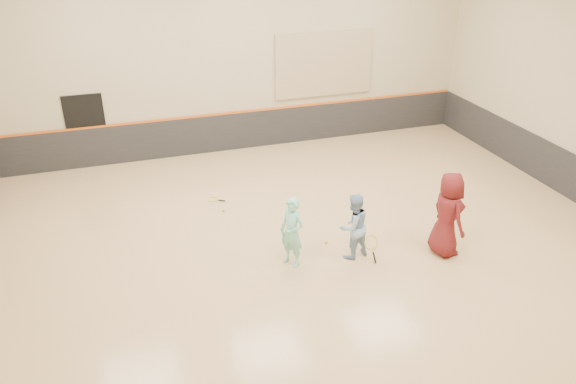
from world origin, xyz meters
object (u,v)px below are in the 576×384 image
object	(u,v)px
young_man	(448,214)
spare_racket	(213,199)
instructor	(353,226)
girl	(292,232)

from	to	relation	value
young_man	spare_racket	distance (m)	6.07
instructor	spare_racket	world-z (taller)	instructor
instructor	young_man	world-z (taller)	young_man
spare_racket	young_man	bearing A→B (deg)	-42.99
girl	instructor	size ratio (longest dim) A/B	1.04
girl	instructor	xyz separation A→B (m)	(1.35, -0.12, -0.03)
instructor	young_man	size ratio (longest dim) A/B	0.78
instructor	spare_racket	xyz separation A→B (m)	(-2.39, 3.59, -0.73)
instructor	girl	bearing A→B (deg)	-19.50
spare_racket	girl	bearing A→B (deg)	-73.27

